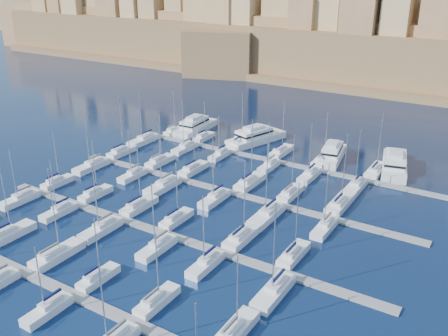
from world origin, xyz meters
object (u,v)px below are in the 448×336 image
Objects in this scene: sailboat_2 at (57,255)px; motor_yacht_b at (255,137)px; motor_yacht_d at (395,163)px; motor_yacht_c at (332,153)px; motor_yacht_a at (195,126)px; sailboat_4 at (157,301)px.

motor_yacht_b is (0.12, 70.61, 0.95)m from sailboat_2.
motor_yacht_b is 38.52m from motor_yacht_d.
motor_yacht_a is at bearing 178.90° from motor_yacht_c.
motor_yacht_d is at bearing 0.01° from motor_yacht_b.
motor_yacht_b is 1.21× the size of motor_yacht_c.
motor_yacht_a is 0.90× the size of motor_yacht_d.
motor_yacht_b is (-22.30, 71.46, 1.01)m from sailboat_4.
motor_yacht_a is 20.10m from motor_yacht_b.
sailboat_4 is at bearing -59.09° from motor_yacht_a.
motor_yacht_c is at bearing -3.67° from motor_yacht_b.
motor_yacht_a is at bearing -179.34° from motor_yacht_d.
motor_yacht_c is at bearing 89.27° from sailboat_4.
motor_yacht_d is at bearing 0.66° from motor_yacht_a.
motor_yacht_c is 15.41m from motor_yacht_d.
motor_yacht_d is (16.22, 71.47, 1.01)m from sailboat_4.
motor_yacht_c is (43.28, -0.83, -0.00)m from motor_yacht_a.
sailboat_4 is 0.69× the size of motor_yacht_a.
motor_yacht_c is at bearing 71.36° from sailboat_2.
sailboat_2 reaches higher than motor_yacht_b.
sailboat_4 reaches higher than motor_yacht_c.
sailboat_4 is 0.62× the size of motor_yacht_b.
motor_yacht_b is at bearing 89.90° from sailboat_2.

